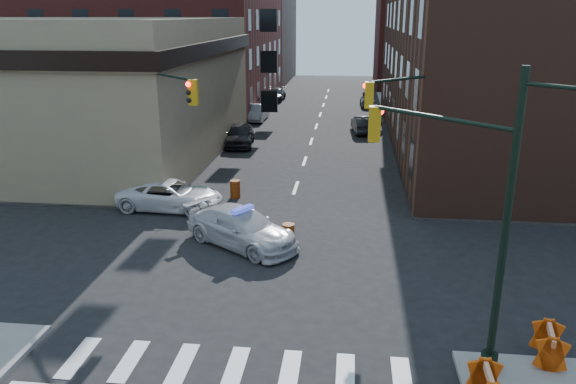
% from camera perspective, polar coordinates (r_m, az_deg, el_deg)
% --- Properties ---
extents(ground, '(140.00, 140.00, 0.00)m').
position_cam_1_polar(ground, '(21.97, -1.80, -7.28)').
color(ground, black).
rests_on(ground, ground).
extents(sidewalk_nw, '(34.00, 54.50, 0.15)m').
position_cam_1_polar(sidewalk_nw, '(59.22, -19.81, 7.69)').
color(sidewalk_nw, gray).
rests_on(sidewalk_nw, ground).
extents(sidewalk_ne, '(34.00, 54.50, 0.15)m').
position_cam_1_polar(sidewalk_ne, '(56.93, 27.16, 6.43)').
color(sidewalk_ne, gray).
rests_on(sidewalk_ne, ground).
extents(bank_building, '(22.00, 22.00, 9.00)m').
position_cam_1_polar(bank_building, '(41.59, -22.58, 9.76)').
color(bank_building, '#877A59').
rests_on(bank_building, ground).
extents(commercial_row_ne, '(14.00, 34.00, 14.00)m').
position_cam_1_polar(commercial_row_ne, '(43.46, 20.43, 13.60)').
color(commercial_row_ne, '#4B291E').
rests_on(commercial_row_ne, ground).
extents(filler_nw, '(20.00, 18.00, 16.00)m').
position_cam_1_polar(filler_nw, '(83.88, -6.91, 16.66)').
color(filler_nw, brown).
rests_on(filler_nw, ground).
extents(filler_ne, '(16.00, 16.00, 12.00)m').
position_cam_1_polar(filler_ne, '(78.57, 15.02, 14.69)').
color(filler_ne, '#5C201D').
rests_on(filler_ne, ground).
extents(signal_pole_se, '(5.40, 5.27, 8.00)m').
position_cam_1_polar(signal_pole_se, '(15.25, 17.94, -0.95)').
color(signal_pole_se, black).
rests_on(signal_pole_se, sidewalk_se).
extents(signal_pole_nw, '(3.58, 3.67, 8.00)m').
position_cam_1_polar(signal_pole_nw, '(26.99, -12.73, 6.71)').
color(signal_pole_nw, black).
rests_on(signal_pole_nw, sidewalk_nw).
extents(signal_pole_ne, '(3.67, 3.58, 8.00)m').
position_cam_1_polar(signal_pole_ne, '(25.71, 12.91, 6.17)').
color(signal_pole_ne, black).
rests_on(signal_pole_ne, sidewalk_ne).
extents(tree_ne_near, '(3.00, 3.00, 4.85)m').
position_cam_1_polar(tree_ne_near, '(46.30, 12.24, 10.10)').
color(tree_ne_near, black).
rests_on(tree_ne_near, sidewalk_ne).
extents(tree_ne_far, '(3.00, 3.00, 4.85)m').
position_cam_1_polar(tree_ne_far, '(54.22, 11.45, 11.19)').
color(tree_ne_far, black).
rests_on(tree_ne_far, sidewalk_ne).
extents(police_car, '(5.60, 4.76, 1.54)m').
position_cam_1_polar(police_car, '(23.44, -4.72, -3.65)').
color(police_car, '#BDBCC1').
rests_on(police_car, ground).
extents(pickup, '(5.28, 2.67, 1.43)m').
position_cam_1_polar(pickup, '(28.28, -11.84, -0.32)').
color(pickup, silver).
rests_on(pickup, ground).
extents(parked_car_wnear, '(2.40, 4.95, 1.63)m').
position_cam_1_polar(parked_car_wnear, '(41.45, -4.93, 5.83)').
color(parked_car_wnear, black).
rests_on(parked_car_wnear, ground).
extents(parked_car_wfar, '(1.63, 4.39, 1.43)m').
position_cam_1_polar(parked_car_wfar, '(51.41, -3.12, 8.06)').
color(parked_car_wfar, '#94989C').
rests_on(parked_car_wfar, ground).
extents(parked_car_wdeep, '(2.03, 4.65, 1.33)m').
position_cam_1_polar(parked_car_wdeep, '(63.48, -1.28, 9.86)').
color(parked_car_wdeep, black).
rests_on(parked_car_wdeep, ground).
extents(parked_car_enear, '(1.98, 4.39, 1.40)m').
position_cam_1_polar(parked_car_enear, '(46.29, 7.60, 6.83)').
color(parked_car_enear, black).
rests_on(parked_car_enear, ground).
extents(parked_car_efar, '(1.74, 3.97, 1.33)m').
position_cam_1_polar(parked_car_efar, '(60.11, 8.15, 9.25)').
color(parked_car_efar, gray).
rests_on(parked_car_efar, ground).
extents(pedestrian_a, '(0.72, 0.48, 1.91)m').
position_cam_1_polar(pedestrian_a, '(30.14, -13.31, 1.47)').
color(pedestrian_a, black).
rests_on(pedestrian_a, sidewalk_nw).
extents(pedestrian_b, '(0.83, 0.67, 1.60)m').
position_cam_1_polar(pedestrian_b, '(32.14, -14.55, 2.10)').
color(pedestrian_b, black).
rests_on(pedestrian_b, sidewalk_nw).
extents(pedestrian_c, '(0.97, 0.83, 1.56)m').
position_cam_1_polar(pedestrian_c, '(30.57, -21.75, 0.55)').
color(pedestrian_c, '#202630').
rests_on(pedestrian_c, sidewalk_nw).
extents(barrel_road, '(0.51, 0.51, 0.91)m').
position_cam_1_polar(barrel_road, '(23.52, 0.03, -4.32)').
color(barrel_road, '#E4400A').
rests_on(barrel_road, ground).
extents(barrel_bank, '(0.69, 0.69, 0.94)m').
position_cam_1_polar(barrel_bank, '(29.60, -5.39, 0.30)').
color(barrel_bank, '#E75D0A').
rests_on(barrel_bank, ground).
extents(barricade_se_a, '(0.87, 1.39, 0.97)m').
position_cam_1_polar(barricade_se_a, '(17.38, 24.99, -13.93)').
color(barricade_se_a, red).
rests_on(barricade_se_a, sidewalk_se).
extents(barricade_nw_a, '(1.43, 0.82, 1.02)m').
position_cam_1_polar(barricade_nw_a, '(31.55, -17.02, 1.05)').
color(barricade_nw_a, '#CB6309').
rests_on(barricade_nw_a, sidewalk_nw).
extents(barricade_nw_b, '(1.18, 0.72, 0.83)m').
position_cam_1_polar(barricade_nw_b, '(30.45, -15.89, 0.36)').
color(barricade_nw_b, '#D35509').
rests_on(barricade_nw_b, sidewalk_nw).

